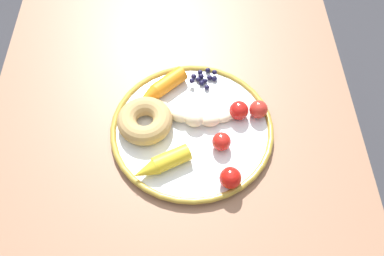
# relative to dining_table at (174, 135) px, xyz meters

# --- Properties ---
(ground_plane) EXTENTS (6.00, 6.00, 0.00)m
(ground_plane) POSITION_rel_dining_table_xyz_m (0.00, 0.00, -0.65)
(ground_plane) COLOR #37373C
(dining_table) EXTENTS (1.21, 0.75, 0.74)m
(dining_table) POSITION_rel_dining_table_xyz_m (0.00, 0.00, 0.00)
(dining_table) COLOR #94694F
(dining_table) RESTS_ON ground_plane
(plate) EXTENTS (0.32, 0.32, 0.02)m
(plate) POSITION_rel_dining_table_xyz_m (0.05, 0.04, 0.10)
(plate) COLOR white
(plate) RESTS_ON dining_table
(banana) EXTENTS (0.07, 0.16, 0.03)m
(banana) POSITION_rel_dining_table_xyz_m (0.03, 0.05, 0.12)
(banana) COLOR beige
(banana) RESTS_ON plate
(carrot_orange) EXTENTS (0.11, 0.11, 0.03)m
(carrot_orange) POSITION_rel_dining_table_xyz_m (-0.04, -0.02, 0.12)
(carrot_orange) COLOR orange
(carrot_orange) RESTS_ON plate
(carrot_yellow) EXTENTS (0.08, 0.12, 0.03)m
(carrot_yellow) POSITION_rel_dining_table_xyz_m (0.14, -0.02, 0.12)
(carrot_yellow) COLOR yellow
(carrot_yellow) RESTS_ON plate
(donut) EXTENTS (0.15, 0.15, 0.04)m
(donut) POSITION_rel_dining_table_xyz_m (0.04, -0.05, 0.12)
(donut) COLOR tan
(donut) RESTS_ON plate
(blueberry_pile) EXTENTS (0.06, 0.06, 0.02)m
(blueberry_pile) POSITION_rel_dining_table_xyz_m (-0.07, 0.07, 0.11)
(blueberry_pile) COLOR #191638
(blueberry_pile) RESTS_ON plate
(tomato_near) EXTENTS (0.04, 0.04, 0.04)m
(tomato_near) POSITION_rel_dining_table_xyz_m (0.09, 0.09, 0.12)
(tomato_near) COLOR red
(tomato_near) RESTS_ON plate
(tomato_mid) EXTENTS (0.04, 0.04, 0.04)m
(tomato_mid) POSITION_rel_dining_table_xyz_m (0.17, 0.10, 0.12)
(tomato_mid) COLOR red
(tomato_mid) RESTS_ON plate
(tomato_far) EXTENTS (0.04, 0.04, 0.04)m
(tomato_far) POSITION_rel_dining_table_xyz_m (0.02, 0.13, 0.12)
(tomato_far) COLOR red
(tomato_far) RESTS_ON plate
(tomato_extra) EXTENTS (0.04, 0.04, 0.04)m
(tomato_extra) POSITION_rel_dining_table_xyz_m (0.02, 0.17, 0.12)
(tomato_extra) COLOR red
(tomato_extra) RESTS_ON plate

